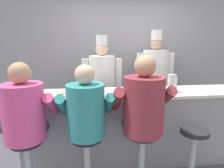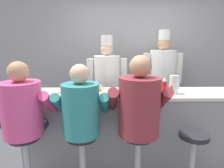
{
  "view_description": "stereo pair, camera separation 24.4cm",
  "coord_description": "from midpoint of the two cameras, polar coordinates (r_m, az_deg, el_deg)",
  "views": [
    {
      "loc": [
        -0.69,
        -2.1,
        1.62
      ],
      "look_at": [
        -0.41,
        0.27,
        1.12
      ],
      "focal_mm": 30.0,
      "sensor_mm": 36.0,
      "label": 1
    },
    {
      "loc": [
        -0.45,
        -2.11,
        1.62
      ],
      "look_at": [
        -0.41,
        0.27,
        1.12
      ],
      "focal_mm": 30.0,
      "sensor_mm": 36.0,
      "label": 2
    }
  ],
  "objects": [
    {
      "name": "diner_seated_maroon",
      "position": [
        2.06,
        5.91,
        -7.28
      ],
      "size": [
        0.66,
        0.65,
        1.52
      ],
      "color": "#B2B5BA",
      "rests_on": "ground_plane"
    },
    {
      "name": "cereal_bowl",
      "position": [
        2.36,
        3.77,
        -2.84
      ],
      "size": [
        0.15,
        0.15,
        0.05
      ],
      "color": "#B24C47",
      "rests_on": "diner_counter"
    },
    {
      "name": "diner_seated_pink",
      "position": [
        2.16,
        -27.96,
        -8.42
      ],
      "size": [
        0.62,
        0.61,
        1.46
      ],
      "color": "#B2B5BA",
      "rests_on": "ground_plane"
    },
    {
      "name": "empty_stool_round",
      "position": [
        2.43,
        20.78,
        -17.68
      ],
      "size": [
        0.32,
        0.32,
        0.68
      ],
      "color": "#B2B5BA",
      "rests_on": "ground_plane"
    },
    {
      "name": "ketchup_bottle_red",
      "position": [
        2.46,
        12.69,
        -0.49
      ],
      "size": [
        0.07,
        0.07,
        0.23
      ],
      "color": "red",
      "rests_on": "diner_counter"
    },
    {
      "name": "diner_seated_teal",
      "position": [
        2.02,
        -11.41,
        -8.94
      ],
      "size": [
        0.59,
        0.59,
        1.43
      ],
      "color": "#B2B5BA",
      "rests_on": "ground_plane"
    },
    {
      "name": "mustard_bottle_yellow",
      "position": [
        2.53,
        10.68,
        -0.01
      ],
      "size": [
        0.07,
        0.07,
        0.24
      ],
      "color": "yellow",
      "rests_on": "diner_counter"
    },
    {
      "name": "wall_back",
      "position": [
        3.82,
        1.74,
        7.73
      ],
      "size": [
        10.0,
        0.06,
        2.7
      ],
      "color": "#99999E",
      "rests_on": "ground_plane"
    },
    {
      "name": "diner_counter",
      "position": [
        2.72,
        6.0,
        -12.57
      ],
      "size": [
        3.14,
        0.61,
        1.0
      ],
      "color": "gray",
      "rests_on": "ground_plane"
    },
    {
      "name": "coffee_mug_tan",
      "position": [
        2.55,
        -7.23,
        -1.35
      ],
      "size": [
        0.14,
        0.09,
        0.09
      ],
      "color": "beige",
      "rests_on": "diner_counter"
    },
    {
      "name": "breakfast_plate",
      "position": [
        2.45,
        -18.12,
        -3.08
      ],
      "size": [
        0.23,
        0.23,
        0.05
      ],
      "color": "white",
      "rests_on": "diner_counter"
    },
    {
      "name": "hot_sauce_bottle_orange",
      "position": [
        2.41,
        14.72,
        -1.81
      ],
      "size": [
        0.03,
        0.03,
        0.14
      ],
      "color": "orange",
      "rests_on": "diner_counter"
    },
    {
      "name": "water_pitcher_clear",
      "position": [
        2.57,
        15.22,
        0.18
      ],
      "size": [
        0.13,
        0.11,
        0.24
      ],
      "color": "silver",
      "rests_on": "diner_counter"
    },
    {
      "name": "cup_stack_steel",
      "position": [
        2.65,
        6.68,
        2.94
      ],
      "size": [
        0.09,
        0.09,
        0.43
      ],
      "color": "#B7BABF",
      "rests_on": "diner_counter"
    },
    {
      "name": "cook_in_whites_far",
      "position": [
        3.68,
        11.11,
        2.48
      ],
      "size": [
        0.74,
        0.47,
        1.89
      ],
      "color": "#232328",
      "rests_on": "ground_plane"
    },
    {
      "name": "cook_in_whites_near",
      "position": [
        3.28,
        -5.12,
        0.47
      ],
      "size": [
        0.7,
        0.45,
        1.78
      ],
      "color": "#232328",
      "rests_on": "ground_plane"
    }
  ]
}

